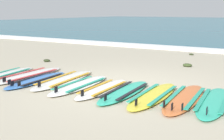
{
  "coord_description": "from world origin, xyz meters",
  "views": [
    {
      "loc": [
        3.24,
        -5.55,
        1.64
      ],
      "look_at": [
        -0.48,
        0.46,
        0.25
      ],
      "focal_mm": 48.54,
      "sensor_mm": 36.0,
      "label": 1
    }
  ],
  "objects_px": {
    "surfboard_4": "(80,85)",
    "surfboard_5": "(103,89)",
    "surfboard_6": "(125,92)",
    "surfboard_9": "(214,102)",
    "surfboard_1": "(28,75)",
    "surfboard_7": "(154,95)",
    "surfboard_2": "(37,80)",
    "surfboard_8": "(185,98)",
    "surfboard_0": "(7,74)",
    "surfboard_3": "(64,80)"
  },
  "relations": [
    {
      "from": "surfboard_1",
      "to": "surfboard_7",
      "type": "distance_m",
      "value": 3.44
    },
    {
      "from": "surfboard_2",
      "to": "surfboard_1",
      "type": "bearing_deg",
      "value": 157.31
    },
    {
      "from": "surfboard_8",
      "to": "surfboard_2",
      "type": "bearing_deg",
      "value": -174.17
    },
    {
      "from": "surfboard_0",
      "to": "surfboard_2",
      "type": "height_order",
      "value": "same"
    },
    {
      "from": "surfboard_4",
      "to": "surfboard_5",
      "type": "xyz_separation_m",
      "value": [
        0.61,
        -0.01,
        0.0
      ]
    },
    {
      "from": "surfboard_0",
      "to": "surfboard_9",
      "type": "distance_m",
      "value": 5.12
    },
    {
      "from": "surfboard_4",
      "to": "surfboard_5",
      "type": "distance_m",
      "value": 0.61
    },
    {
      "from": "surfboard_6",
      "to": "surfboard_7",
      "type": "relative_size",
      "value": 0.95
    },
    {
      "from": "surfboard_1",
      "to": "surfboard_4",
      "type": "bearing_deg",
      "value": -3.37
    },
    {
      "from": "surfboard_2",
      "to": "surfboard_4",
      "type": "height_order",
      "value": "same"
    },
    {
      "from": "surfboard_7",
      "to": "surfboard_8",
      "type": "distance_m",
      "value": 0.58
    },
    {
      "from": "surfboard_7",
      "to": "surfboard_2",
      "type": "bearing_deg",
      "value": -175.4
    },
    {
      "from": "surfboard_7",
      "to": "surfboard_1",
      "type": "bearing_deg",
      "value": 179.93
    },
    {
      "from": "surfboard_0",
      "to": "surfboard_5",
      "type": "distance_m",
      "value": 2.93
    },
    {
      "from": "surfboard_6",
      "to": "surfboard_7",
      "type": "xyz_separation_m",
      "value": [
        0.6,
        0.07,
        -0.0
      ]
    },
    {
      "from": "surfboard_6",
      "to": "surfboard_9",
      "type": "bearing_deg",
      "value": 8.03
    },
    {
      "from": "surfboard_5",
      "to": "surfboard_8",
      "type": "xyz_separation_m",
      "value": [
        1.67,
        0.23,
        0.0
      ]
    },
    {
      "from": "surfboard_2",
      "to": "surfboard_6",
      "type": "relative_size",
      "value": 1.0
    },
    {
      "from": "surfboard_1",
      "to": "surfboard_7",
      "type": "bearing_deg",
      "value": -0.07
    },
    {
      "from": "surfboard_3",
      "to": "surfboard_5",
      "type": "xyz_separation_m",
      "value": [
        1.25,
        -0.23,
        0.0
      ]
    },
    {
      "from": "surfboard_0",
      "to": "surfboard_2",
      "type": "relative_size",
      "value": 0.98
    },
    {
      "from": "surfboard_1",
      "to": "surfboard_4",
      "type": "distance_m",
      "value": 1.74
    },
    {
      "from": "surfboard_3",
      "to": "surfboard_6",
      "type": "bearing_deg",
      "value": -6.16
    },
    {
      "from": "surfboard_9",
      "to": "surfboard_1",
      "type": "bearing_deg",
      "value": -177.87
    },
    {
      "from": "surfboard_2",
      "to": "surfboard_4",
      "type": "relative_size",
      "value": 0.98
    },
    {
      "from": "surfboard_2",
      "to": "surfboard_5",
      "type": "distance_m",
      "value": 1.78
    },
    {
      "from": "surfboard_3",
      "to": "surfboard_9",
      "type": "bearing_deg",
      "value": 0.85
    },
    {
      "from": "surfboard_4",
      "to": "surfboard_8",
      "type": "xyz_separation_m",
      "value": [
        2.28,
        0.22,
        0.0
      ]
    },
    {
      "from": "surfboard_5",
      "to": "surfboard_8",
      "type": "relative_size",
      "value": 0.86
    },
    {
      "from": "surfboard_3",
      "to": "surfboard_4",
      "type": "relative_size",
      "value": 1.12
    },
    {
      "from": "surfboard_4",
      "to": "surfboard_5",
      "type": "bearing_deg",
      "value": -0.8
    },
    {
      "from": "surfboard_1",
      "to": "surfboard_9",
      "type": "xyz_separation_m",
      "value": [
        4.53,
        0.17,
        -0.0
      ]
    },
    {
      "from": "surfboard_0",
      "to": "surfboard_5",
      "type": "bearing_deg",
      "value": 1.09
    },
    {
      "from": "surfboard_2",
      "to": "surfboard_9",
      "type": "bearing_deg",
      "value": 5.82
    },
    {
      "from": "surfboard_3",
      "to": "surfboard_8",
      "type": "xyz_separation_m",
      "value": [
        2.92,
        -0.0,
        0.0
      ]
    },
    {
      "from": "surfboard_9",
      "to": "surfboard_6",
      "type": "bearing_deg",
      "value": -171.97
    },
    {
      "from": "surfboard_1",
      "to": "surfboard_2",
      "type": "distance_m",
      "value": 0.61
    },
    {
      "from": "surfboard_0",
      "to": "surfboard_9",
      "type": "height_order",
      "value": "same"
    },
    {
      "from": "surfboard_1",
      "to": "surfboard_5",
      "type": "distance_m",
      "value": 2.35
    },
    {
      "from": "surfboard_9",
      "to": "surfboard_2",
      "type": "bearing_deg",
      "value": -174.18
    },
    {
      "from": "surfboard_2",
      "to": "surfboard_8",
      "type": "height_order",
      "value": "same"
    },
    {
      "from": "surfboard_2",
      "to": "surfboard_9",
      "type": "relative_size",
      "value": 0.95
    },
    {
      "from": "surfboard_9",
      "to": "surfboard_7",
      "type": "bearing_deg",
      "value": -170.97
    },
    {
      "from": "surfboard_1",
      "to": "surfboard_5",
      "type": "height_order",
      "value": "same"
    },
    {
      "from": "surfboard_3",
      "to": "surfboard_8",
      "type": "height_order",
      "value": "same"
    },
    {
      "from": "surfboard_0",
      "to": "surfboard_3",
      "type": "height_order",
      "value": "same"
    },
    {
      "from": "surfboard_1",
      "to": "surfboard_9",
      "type": "bearing_deg",
      "value": 2.13
    },
    {
      "from": "surfboard_2",
      "to": "surfboard_5",
      "type": "relative_size",
      "value": 1.07
    },
    {
      "from": "surfboard_2",
      "to": "surfboard_4",
      "type": "bearing_deg",
      "value": 6.52
    },
    {
      "from": "surfboard_0",
      "to": "surfboard_8",
      "type": "distance_m",
      "value": 4.61
    }
  ]
}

